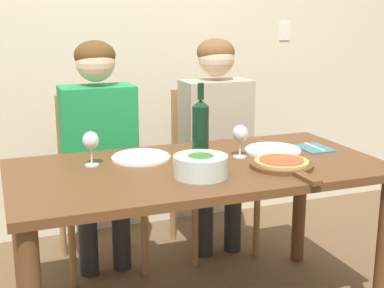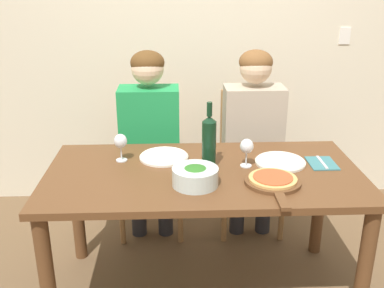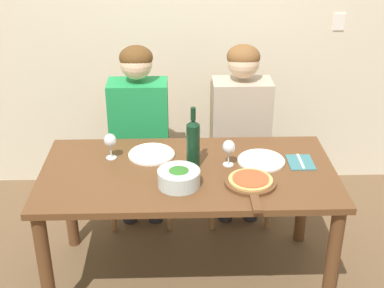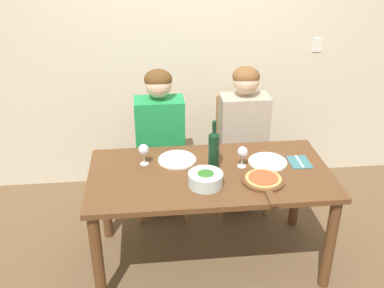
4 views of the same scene
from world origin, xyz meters
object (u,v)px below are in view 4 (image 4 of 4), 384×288
object	(u,v)px
person_man	(244,127)
wine_glass_right	(242,153)
person_woman	(160,131)
fork_on_napkin	(299,162)
wine_bottle	(214,149)
dinner_plate_right	(268,162)
pizza_on_board	(264,181)
chair_left	(160,152)
broccoli_bowl	(206,179)
wine_glass_left	(144,151)
dinner_plate_left	(177,159)
chair_right	(240,148)

from	to	relation	value
person_man	wine_glass_right	bearing A→B (deg)	-103.36
person_woman	fork_on_napkin	distance (m)	1.10
wine_bottle	dinner_plate_right	size ratio (longest dim) A/B	1.31
person_man	person_woman	bearing A→B (deg)	180.00
pizza_on_board	chair_left	bearing A→B (deg)	124.40
chair_left	pizza_on_board	bearing A→B (deg)	-55.60
fork_on_napkin	person_man	bearing A→B (deg)	115.20
person_woman	broccoli_bowl	xyz separation A→B (m)	(0.25, -0.79, 0.03)
wine_bottle	wine_glass_left	distance (m)	0.48
broccoli_bowl	dinner_plate_right	size ratio (longest dim) A/B	0.83
dinner_plate_left	wine_glass_right	size ratio (longest dim) A/B	1.76
dinner_plate_left	dinner_plate_right	bearing A→B (deg)	-8.93
chair_left	wine_bottle	distance (m)	0.86
dinner_plate_left	fork_on_napkin	bearing A→B (deg)	-7.75
chair_right	wine_glass_right	bearing A→B (deg)	-101.28
pizza_on_board	person_man	bearing A→B (deg)	87.00
dinner_plate_right	dinner_plate_left	bearing A→B (deg)	171.07
person_woman	pizza_on_board	distance (m)	1.02
broccoli_bowl	fork_on_napkin	bearing A→B (deg)	18.17
chair_left	chair_right	xyz separation A→B (m)	(0.67, 0.00, 0.00)
wine_bottle	fork_on_napkin	size ratio (longest dim) A/B	1.94
wine_bottle	dinner_plate_right	distance (m)	0.41
chair_left	person_woman	xyz separation A→B (m)	(-0.00, -0.11, 0.24)
dinner_plate_right	wine_bottle	bearing A→B (deg)	-174.49
broccoli_bowl	wine_glass_left	xyz separation A→B (m)	(-0.38, 0.31, 0.06)
wine_glass_right	fork_on_napkin	bearing A→B (deg)	2.10
person_woman	wine_bottle	size ratio (longest dim) A/B	3.54
chair_left	person_man	xyz separation A→B (m)	(0.67, -0.11, 0.24)
chair_left	wine_glass_left	xyz separation A→B (m)	(-0.13, -0.59, 0.33)
pizza_on_board	wine_glass_right	bearing A→B (deg)	114.02
person_man	dinner_plate_left	world-z (taller)	person_man
person_man	dinner_plate_left	distance (m)	0.73
fork_on_napkin	dinner_plate_right	bearing A→B (deg)	175.60
broccoli_bowl	fork_on_napkin	xyz separation A→B (m)	(0.68, 0.22, -0.04)
chair_right	dinner_plate_right	xyz separation A→B (m)	(0.05, -0.67, 0.23)
person_man	wine_bottle	xyz separation A→B (m)	(-0.33, -0.59, 0.13)
chair_left	broccoli_bowl	size ratio (longest dim) A/B	4.24
wine_glass_right	dinner_plate_left	bearing A→B (deg)	163.30
person_woman	wine_glass_left	size ratio (longest dim) A/B	8.20
fork_on_napkin	person_woman	bearing A→B (deg)	148.65
dinner_plate_left	pizza_on_board	size ratio (longest dim) A/B	0.65
wine_bottle	dinner_plate_left	xyz separation A→B (m)	(-0.23, 0.13, -0.14)
wine_glass_left	fork_on_napkin	world-z (taller)	wine_glass_left
pizza_on_board	person_woman	bearing A→B (deg)	127.95
broccoli_bowl	dinner_plate_right	world-z (taller)	broccoli_bowl
broccoli_bowl	wine_glass_right	xyz separation A→B (m)	(0.28, 0.21, 0.06)
person_man	dinner_plate_left	bearing A→B (deg)	-141.24
wine_bottle	pizza_on_board	distance (m)	0.38
person_woman	pizza_on_board	bearing A→B (deg)	-52.05
person_man	broccoli_bowl	size ratio (longest dim) A/B	5.61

